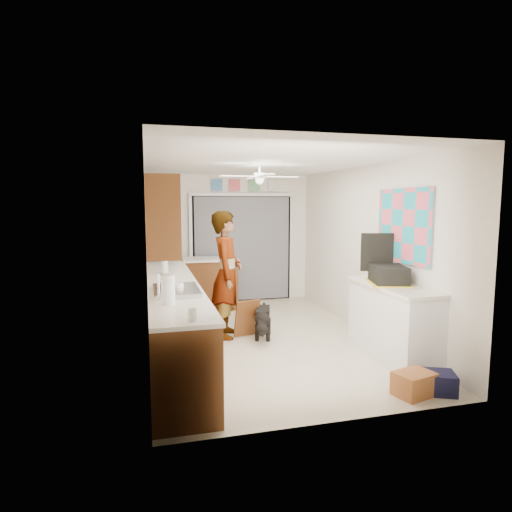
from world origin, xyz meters
TOP-DOWN VIEW (x-y plane):
  - floor at (0.00, 0.00)m, footprint 5.00×5.00m
  - ceiling at (0.00, 0.00)m, footprint 5.00×5.00m
  - wall_back at (0.00, 2.50)m, footprint 3.20×0.00m
  - wall_front at (0.00, -2.50)m, footprint 3.20×0.00m
  - wall_left at (-1.60, 0.00)m, footprint 0.00×5.00m
  - wall_right at (1.60, 0.00)m, footprint 0.00×5.00m
  - left_base_cabinets at (-1.30, 0.00)m, footprint 0.60×4.80m
  - left_countertop at (-1.29, 0.00)m, footprint 0.62×4.80m
  - upper_cabinets at (-1.44, 0.20)m, footprint 0.32×4.00m
  - sink_basin at (-1.29, -1.00)m, footprint 0.50×0.76m
  - faucet at (-1.48, -1.00)m, footprint 0.03×0.03m
  - peninsula_base at (-0.50, 2.00)m, footprint 1.00×0.60m
  - peninsula_top at (-0.50, 2.00)m, footprint 1.04×0.64m
  - back_opening_recess at (0.25, 2.47)m, footprint 2.00×0.06m
  - curtain_panel at (0.25, 2.43)m, footprint 1.90×0.03m
  - door_trim_left at (-0.77, 2.44)m, footprint 0.06×0.04m
  - door_trim_right at (1.27, 2.44)m, footprint 0.06×0.04m
  - door_trim_head at (0.25, 2.44)m, footprint 2.10×0.04m
  - header_frame_1 at (-0.25, 2.47)m, footprint 0.22×0.02m
  - header_frame_2 at (0.10, 2.47)m, footprint 0.22×0.02m
  - header_frame_3 at (0.50, 2.47)m, footprint 0.22×0.02m
  - header_frame_4 at (0.90, 2.47)m, footprint 0.22×0.02m
  - route66_sign at (-0.95, 2.47)m, footprint 0.22×0.02m
  - right_counter_base at (1.35, -1.20)m, footprint 0.50×1.40m
  - right_counter_top at (1.34, -1.20)m, footprint 0.54×1.44m
  - abstract_painting at (1.58, -1.00)m, footprint 0.03×1.15m
  - ceiling_fan at (0.00, 0.20)m, footprint 1.14×1.14m
  - microwave at (-1.32, 2.06)m, footprint 0.40×0.57m
  - soap_bottle at (-1.35, 0.37)m, footprint 0.11×0.11m
  - cup at (-1.26, -0.92)m, footprint 0.13×0.13m
  - jar_b at (-1.24, -2.25)m, footprint 0.07×0.07m
  - paper_towel_roll at (-1.40, -1.57)m, footprint 0.14×0.14m
  - suitcase at (1.32, -1.11)m, footprint 0.52×0.61m
  - suitcase_rim at (1.32, -1.11)m, footprint 0.59×0.68m
  - suitcase_lid at (1.32, -0.82)m, footprint 0.41×0.15m
  - cardboard_box at (0.98, -2.20)m, footprint 0.44×0.37m
  - navy_crate at (1.25, -2.20)m, footprint 0.44×0.41m
  - cabinet_door_panel at (-0.21, 0.10)m, footprint 0.40×0.23m
  - man at (-0.48, 0.21)m, footprint 0.62×0.77m
  - dog at (0.00, 0.00)m, footprint 0.45×0.68m

SIDE VIEW (x-z plane):
  - floor at x=0.00m, z-range 0.00..0.00m
  - navy_crate at x=1.25m, z-range 0.00..0.21m
  - cardboard_box at x=0.98m, z-range 0.00..0.24m
  - dog at x=0.00m, z-range 0.00..0.49m
  - cabinet_door_panel at x=-0.21m, z-range 0.00..0.55m
  - left_base_cabinets at x=-1.30m, z-range 0.00..0.90m
  - peninsula_base at x=-0.50m, z-range 0.00..0.90m
  - right_counter_base at x=1.35m, z-range 0.00..0.90m
  - man at x=-0.48m, z-range 0.00..1.83m
  - left_countertop at x=-1.29m, z-range 0.90..0.94m
  - peninsula_top at x=-0.50m, z-range 0.90..0.94m
  - right_counter_top at x=1.34m, z-range 0.90..0.94m
  - suitcase_rim at x=1.32m, z-range 0.93..0.95m
  - sink_basin at x=-1.29m, z-range 0.92..0.98m
  - cup at x=-1.26m, z-range 0.94..1.03m
  - jar_b at x=-1.24m, z-range 0.94..1.05m
  - faucet at x=-1.48m, z-range 0.94..1.16m
  - back_opening_recess at x=0.25m, z-range 0.00..2.10m
  - door_trim_left at x=-0.77m, z-range 0.00..2.10m
  - door_trim_right at x=1.27m, z-range 0.00..2.10m
  - curtain_panel at x=0.25m, z-range 0.03..2.08m
  - suitcase at x=1.32m, z-range 0.94..1.16m
  - soap_bottle at x=-1.35m, z-range 0.94..1.20m
  - paper_towel_roll at x=-1.40m, z-range 0.94..1.23m
  - microwave at x=-1.32m, z-range 0.94..1.24m
  - wall_back at x=0.00m, z-range -0.35..2.85m
  - wall_front at x=0.00m, z-range -0.35..2.85m
  - wall_left at x=-1.60m, z-range -1.25..3.75m
  - wall_right at x=1.60m, z-range -1.25..3.75m
  - suitcase_lid at x=1.32m, z-range 1.05..1.55m
  - abstract_painting at x=1.58m, z-range 1.17..2.12m
  - upper_cabinets at x=-1.44m, z-range 1.40..2.20m
  - door_trim_head at x=0.25m, z-range 2.09..2.15m
  - header_frame_1 at x=-0.25m, z-range 2.19..2.41m
  - header_frame_2 at x=0.10m, z-range 2.19..2.41m
  - header_frame_3 at x=0.50m, z-range 2.19..2.41m
  - header_frame_4 at x=0.90m, z-range 2.19..2.41m
  - route66_sign at x=-0.95m, z-range 2.17..2.43m
  - ceiling_fan at x=0.00m, z-range 2.20..2.44m
  - ceiling at x=0.00m, z-range 2.50..2.50m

